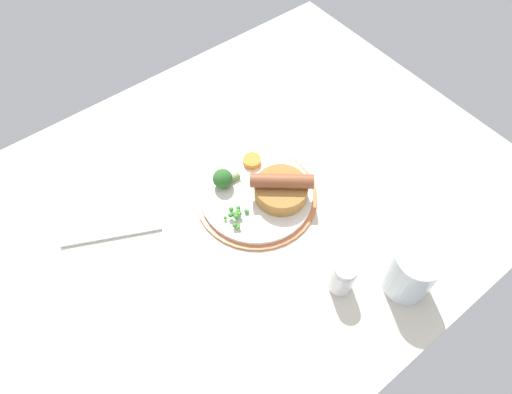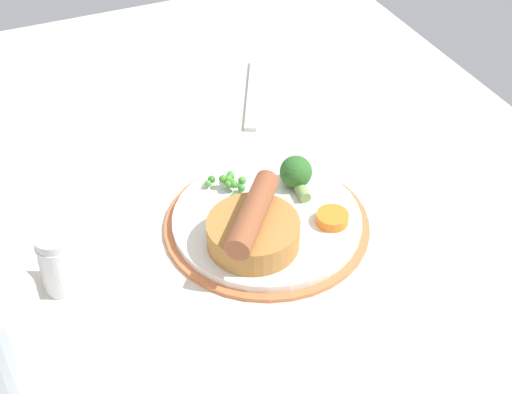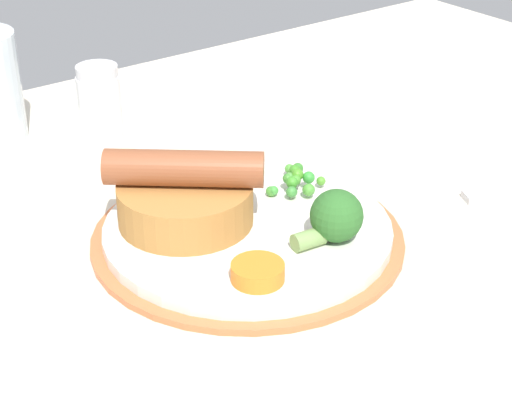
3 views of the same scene
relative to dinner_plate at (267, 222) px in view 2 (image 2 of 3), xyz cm
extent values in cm
cube|color=beige|center=(-4.93, 1.29, -2.07)|extent=(110.00, 80.00, 3.00)
cylinder|color=#CC6B3D|center=(0.00, 0.00, -0.32)|extent=(23.13, 23.13, 0.50)
cylinder|color=silver|center=(0.00, 0.00, 0.13)|extent=(21.28, 21.28, 1.40)
cylinder|color=#AD7538|center=(3.36, -3.11, 2.36)|extent=(9.96, 9.96, 3.04)
cylinder|color=#33190C|center=(3.36, -3.11, 3.73)|extent=(7.97, 7.97, 0.30)
cylinder|color=brown|center=(3.36, -3.11, 5.20)|extent=(10.56, 9.30, 2.65)
sphere|color=#4B8C3D|center=(-5.80, -2.37, 1.99)|extent=(0.80, 0.80, 0.80)
sphere|color=#4E962C|center=(-8.05, -1.18, 1.46)|extent=(0.74, 0.74, 0.74)
sphere|color=#4A9735|center=(-6.16, -0.43, 1.58)|extent=(0.99, 0.99, 0.99)
sphere|color=green|center=(-4.17, -2.26, 1.38)|extent=(0.72, 0.72, 0.72)
sphere|color=green|center=(-7.08, -1.56, 1.91)|extent=(0.98, 0.98, 0.98)
sphere|color=#40952C|center=(-5.55, -1.72, 1.88)|extent=(0.95, 0.95, 0.95)
sphere|color=#489331|center=(-5.95, -1.78, 1.93)|extent=(0.83, 0.83, 0.83)
sphere|color=#4D9B38|center=(-7.31, -4.27, 1.51)|extent=(0.79, 0.79, 0.79)
sphere|color=#4C853D|center=(-6.59, -2.32, 2.12)|extent=(0.77, 0.77, 0.77)
sphere|color=#408632|center=(-5.63, -2.36, 1.94)|extent=(0.83, 0.83, 0.83)
sphere|color=#3C8838|center=(-5.04, -1.01, 1.54)|extent=(0.88, 0.88, 0.88)
sphere|color=#479127|center=(-6.36, -2.10, 2.17)|extent=(0.99, 0.99, 0.99)
sphere|color=#36832B|center=(-7.69, -3.67, 1.67)|extent=(0.92, 0.92, 0.92)
sphere|color=#3C8A27|center=(-6.56, -2.66, 2.22)|extent=(0.96, 0.96, 0.96)
sphere|color=#428E33|center=(-4.05, -2.48, 1.24)|extent=(0.82, 0.82, 0.82)
sphere|color=#2D6628|center=(-3.84, 5.39, 2.74)|extent=(3.81, 3.81, 3.81)
cylinder|color=#7A9E56|center=(-1.54, 5.13, 1.50)|extent=(2.47, 1.59, 1.34)
cylinder|color=orange|center=(3.73, 6.25, 1.43)|extent=(4.83, 4.83, 1.20)
cube|color=silver|center=(-25.76, 9.39, -0.27)|extent=(16.90, 9.27, 0.60)
cylinder|color=silver|center=(8.79, -29.30, 4.44)|extent=(7.66, 7.66, 10.02)
cylinder|color=silver|center=(0.03, -22.89, 2.47)|extent=(3.97, 3.97, 6.07)
cylinder|color=silver|center=(0.03, -22.89, 6.00)|extent=(3.77, 3.77, 1.00)
camera|label=1|loc=(-29.71, -38.29, 71.65)|focal=32.00mm
camera|label=2|loc=(53.85, -24.66, 54.16)|focal=50.00mm
camera|label=3|loc=(31.80, 43.95, 32.52)|focal=60.00mm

